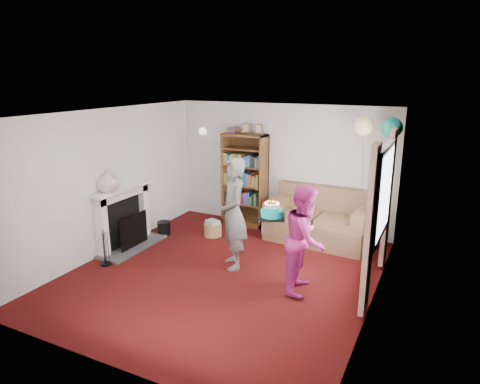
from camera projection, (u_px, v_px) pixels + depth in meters
The scene contains 16 objects.
ground at pixel (224, 273), 6.76m from camera, with size 5.00×5.00×0.00m, color #320807.
wall_back at pixel (282, 167), 8.60m from camera, with size 4.50×0.02×2.50m, color silver.
wall_left at pixel (108, 182), 7.39m from camera, with size 0.02×5.00×2.50m, color silver.
wall_right at pixel (378, 219), 5.47m from camera, with size 0.02×5.00×2.50m, color silver.
ceiling at pixel (222, 113), 6.10m from camera, with size 4.50×5.00×0.01m, color white.
fireplace at pixel (126, 220), 7.68m from camera, with size 0.55×1.80×1.12m.
window_bay at pixel (381, 209), 6.03m from camera, with size 0.14×2.02×2.20m.
wall_sconce at pixel (203, 131), 9.05m from camera, with size 0.16×0.23×0.16m.
bookcase at pixel (245, 180), 8.81m from camera, with size 0.90×0.42×2.11m.
sofa at pixel (320, 221), 8.06m from camera, with size 1.86×0.99×0.99m.
wicker_basket at pixel (213, 229), 8.31m from camera, with size 0.34×0.34×0.32m.
person_striped at pixel (234, 214), 6.79m from camera, with size 0.66×0.43×1.80m, color black.
person_magenta at pixel (305, 239), 6.06m from camera, with size 0.77×0.60×1.58m, color #AF2372.
birthday_cake at pixel (272, 213), 6.07m from camera, with size 0.37×0.37×0.22m.
balloons at pixel (378, 127), 6.90m from camera, with size 0.77×0.33×1.70m.
mantel_vase at pixel (108, 181), 7.18m from camera, with size 0.37×0.37×0.38m, color beige.
Camera 1 is at (2.95, -5.43, 3.03)m, focal length 32.00 mm.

